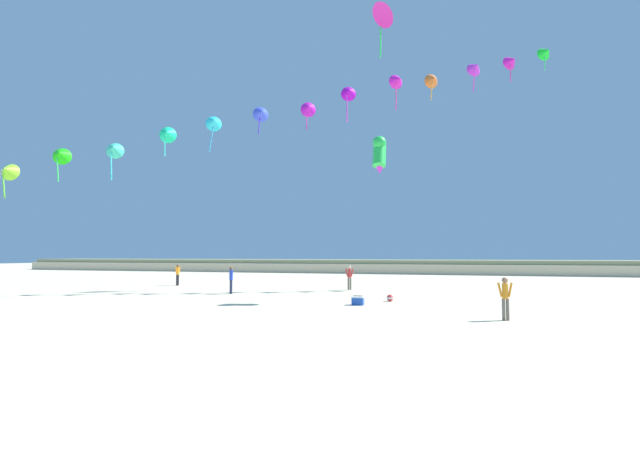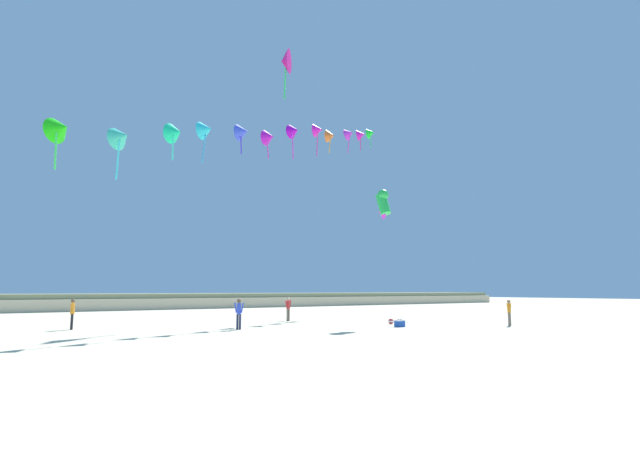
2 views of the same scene
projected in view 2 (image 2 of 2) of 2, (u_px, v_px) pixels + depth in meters
The scene contains 11 objects.
ground_plane at pixel (430, 338), 23.17m from camera, with size 240.00×240.00×0.00m, color beige.
dune_ridge at pixel (145, 301), 60.87m from camera, with size 120.00×10.91×1.80m.
person_near_left at pixel (239, 312), 28.38m from camera, with size 0.49×0.49×1.73m.
person_near_right at pixel (288, 307), 36.37m from camera, with size 0.60×0.23×1.71m.
person_mid_center at pixel (509, 311), 31.46m from camera, with size 0.57×0.22×1.62m.
person_far_left at pixel (72, 312), 28.31m from camera, with size 0.24×0.61×1.73m.
kite_banner_string at pixel (272, 133), 35.14m from camera, with size 36.24×18.98×19.39m.
large_kite_low_lead at pixel (285, 61), 43.14m from camera, with size 2.01×2.10×4.47m.
large_kite_mid_trail at pixel (383, 203), 33.63m from camera, with size 0.74×1.16×2.09m.
beach_cooler at pixel (400, 323), 30.41m from camera, with size 0.58×0.41×0.46m.
beach_ball at pixel (391, 321), 32.90m from camera, with size 0.36×0.36×0.36m.
Camera 2 is at (-17.76, -16.43, 2.23)m, focal length 28.00 mm.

